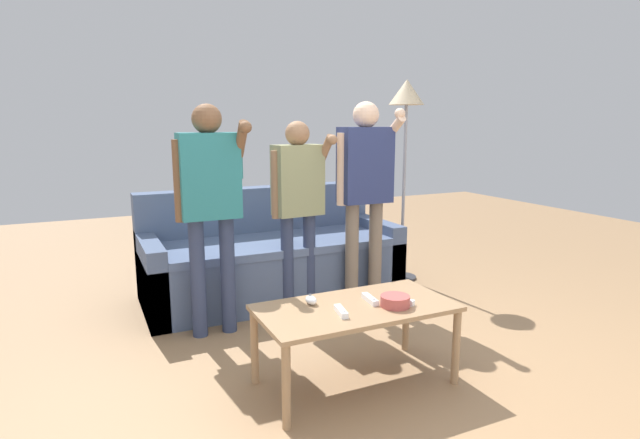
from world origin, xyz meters
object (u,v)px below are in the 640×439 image
Objects in this scene: player_right at (365,180)px; snack_bowl at (395,301)px; coffee_table at (356,315)px; player_center at (298,194)px; game_remote_nunchuk at (311,300)px; couch at (270,259)px; game_remote_wand_far at (370,299)px; game_remote_wand_near at (341,311)px; game_remote_wand_spare at (400,301)px; floor_lamp at (406,110)px; player_left at (210,193)px.

snack_bowl is at bearing -112.37° from player_right.
player_center is (0.15, 1.16, 0.51)m from coffee_table.
game_remote_nunchuk is at bearing 149.24° from coffee_table.
couch is at bearing 86.97° from coffee_table.
couch reaches higher than coffee_table.
game_remote_wand_far is (-0.57, -1.04, -0.53)m from player_right.
player_center is at bearing 91.75° from snack_bowl.
snack_bowl reaches higher than game_remote_nunchuk.
couch is at bearing 93.45° from snack_bowl.
game_remote_wand_near is 0.25m from game_remote_wand_far.
game_remote_wand_spare is (0.45, -0.20, -0.01)m from game_remote_nunchuk.
player_right is at bearing -145.38° from floor_lamp.
player_right reaches higher than coffee_table.
floor_lamp is 2.44m from game_remote_wand_near.
player_right is 1.33m from game_remote_wand_spare.
floor_lamp is 1.14× the size of player_right.
couch is 13.49× the size of game_remote_wand_spare.
player_left is 0.98× the size of player_right.
floor_lamp reaches higher than player_left.
snack_bowl is 1.42m from player_left.
snack_bowl is at bearing -125.42° from floor_lamp.
game_remote_wand_spare is at bearing -33.27° from game_remote_wand_far.
game_remote_wand_spare is (-0.43, -1.14, -0.53)m from player_right.
game_remote_wand_spare is (0.14, -0.09, -0.00)m from game_remote_wand_far.
player_center is at bearing 77.20° from game_remote_wand_near.
game_remote_wand_near is (-0.22, -1.70, 0.16)m from couch.
coffee_table is at bearing -97.41° from player_center.
floor_lamp is 1.41m from player_center.
player_left is 9.66× the size of game_remote_wand_far.
coffee_table is 0.67× the size of player_right.
snack_bowl reaches higher than coffee_table.
floor_lamp is 11.76× the size of game_remote_wand_spare.
game_remote_nunchuk is at bearing 111.90° from game_remote_wand_near.
player_right is (0.48, 1.16, 0.52)m from snack_bowl.
snack_bowl is 1.36m from player_right.
floor_lamp is (1.35, 1.54, 1.15)m from coffee_table.
player_center reaches higher than game_remote_wand_far.
player_center is at bearing 169.35° from player_right.
player_left reaches higher than game_remote_wand_far.
game_remote_wand_near is at bearing -157.71° from game_remote_wand_far.
snack_bowl is 0.46m from game_remote_nunchuk.
game_remote_nunchuk is 0.06× the size of player_left.
player_left is 1.27m from game_remote_wand_near.
game_remote_nunchuk is 1.07m from player_left.
couch is at bearing 136.31° from player_right.
game_remote_wand_far is at bearing 22.29° from game_remote_wand_near.
game_remote_wand_near is (0.41, -1.09, -0.51)m from player_left.
couch is at bearing 90.56° from game_remote_wand_far.
couch reaches higher than game_remote_wand_near.
player_right is at bearing 61.54° from game_remote_wand_far.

